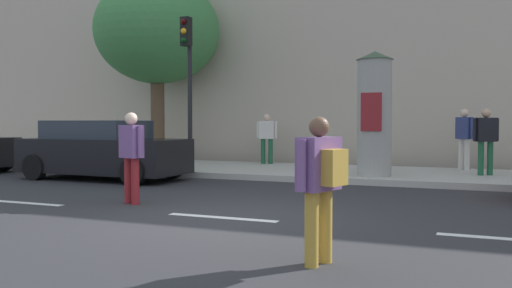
# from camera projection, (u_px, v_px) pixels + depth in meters

# --- Properties ---
(ground_plane) EXTENTS (80.00, 80.00, 0.00)m
(ground_plane) POSITION_uv_depth(u_px,v_px,m) (222.00, 218.00, 8.26)
(ground_plane) COLOR #2B2B2D
(sidewalk_curb) EXTENTS (36.00, 4.00, 0.15)m
(sidewalk_curb) POSITION_uv_depth(u_px,v_px,m) (336.00, 173.00, 14.72)
(sidewalk_curb) COLOR #B2ADA3
(sidewalk_curb) RESTS_ON ground_plane
(lane_markings) EXTENTS (25.80, 0.16, 0.01)m
(lane_markings) POSITION_uv_depth(u_px,v_px,m) (222.00, 217.00, 8.26)
(lane_markings) COLOR silver
(lane_markings) RESTS_ON ground_plane
(building_backdrop) EXTENTS (36.00, 5.00, 9.94)m
(building_backdrop) POSITION_uv_depth(u_px,v_px,m) (372.00, 22.00, 19.13)
(building_backdrop) COLOR #B7A893
(building_backdrop) RESTS_ON ground_plane
(traffic_light) EXTENTS (0.24, 0.45, 4.04)m
(traffic_light) POSITION_uv_depth(u_px,v_px,m) (188.00, 68.00, 14.34)
(traffic_light) COLOR black
(traffic_light) RESTS_ON sidewalk_curb
(poster_column) EXTENTS (0.90, 0.90, 2.99)m
(poster_column) POSITION_uv_depth(u_px,v_px,m) (374.00, 113.00, 13.09)
(poster_column) COLOR #9E9B93
(poster_column) RESTS_ON sidewalk_curb
(street_tree) EXTENTS (4.10, 4.10, 6.06)m
(street_tree) POSITION_uv_depth(u_px,v_px,m) (157.00, 31.00, 17.94)
(street_tree) COLOR brown
(street_tree) RESTS_ON sidewalk_curb
(pedestrian_with_backpack) EXTENTS (0.59, 0.38, 1.62)m
(pedestrian_with_backpack) POSITION_uv_depth(u_px,v_px,m) (131.00, 150.00, 9.62)
(pedestrian_with_backpack) COLOR maroon
(pedestrian_with_backpack) RESTS_ON ground_plane
(pedestrian_with_bag) EXTENTS (0.48, 0.64, 1.51)m
(pedestrian_with_bag) POSITION_uv_depth(u_px,v_px,m) (321.00, 177.00, 5.49)
(pedestrian_with_bag) COLOR #B78C33
(pedestrian_with_bag) RESTS_ON ground_plane
(pedestrian_in_red_top) EXTENTS (0.64, 0.32, 1.55)m
(pedestrian_in_red_top) POSITION_uv_depth(u_px,v_px,m) (267.00, 135.00, 16.90)
(pedestrian_in_red_top) COLOR #1E5938
(pedestrian_in_red_top) RESTS_ON sidewalk_curb
(pedestrian_near_pole) EXTENTS (0.51, 0.52, 1.66)m
(pedestrian_near_pole) POSITION_uv_depth(u_px,v_px,m) (465.00, 134.00, 14.81)
(pedestrian_near_pole) COLOR silver
(pedestrian_near_pole) RESTS_ON sidewalk_curb
(pedestrian_in_light_jacket) EXTENTS (0.59, 0.43, 1.63)m
(pedestrian_in_light_jacket) POSITION_uv_depth(u_px,v_px,m) (486.00, 136.00, 13.27)
(pedestrian_in_light_jacket) COLOR #1E5938
(pedestrian_in_light_jacket) RESTS_ON sidewalk_curb
(parked_car_blue) EXTENTS (4.27, 1.89, 1.49)m
(parked_car_blue) POSITION_uv_depth(u_px,v_px,m) (102.00, 151.00, 13.76)
(parked_car_blue) COLOR black
(parked_car_blue) RESTS_ON ground_plane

